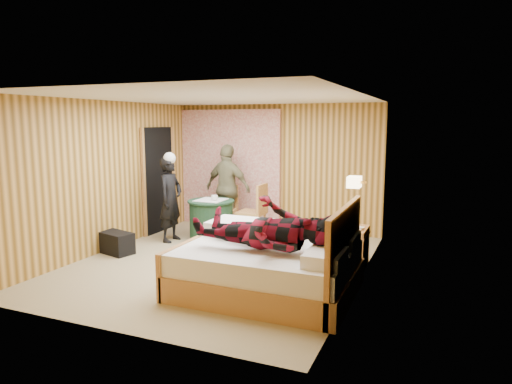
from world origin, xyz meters
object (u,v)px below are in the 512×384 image
at_px(duffel_bag, 116,243).
at_px(chair_near, 256,208).
at_px(round_table, 211,220).
at_px(woman_standing, 171,199).
at_px(man_on_bed, 266,217).
at_px(nightstand, 352,246).
at_px(bed, 270,266).
at_px(man_at_table, 228,188).
at_px(chair_far, 226,205).
at_px(wall_lamp, 354,182).

bearing_deg(duffel_bag, chair_near, 57.68).
distance_m(round_table, chair_near, 0.85).
xyz_separation_m(chair_near, woman_standing, (-1.40, -0.63, 0.16)).
xyz_separation_m(round_table, man_on_bed, (1.94, -2.23, 0.64)).
bearing_deg(round_table, duffel_bag, -127.82).
relative_size(nightstand, round_table, 0.72).
bearing_deg(round_table, man_on_bed, -48.95).
xyz_separation_m(bed, man_at_table, (-1.91, 2.71, 0.52)).
bearing_deg(woman_standing, chair_far, -31.02).
distance_m(woman_standing, man_at_table, 1.23).
relative_size(wall_lamp, man_on_bed, 0.15).
bearing_deg(man_on_bed, round_table, 131.05).
height_order(round_table, chair_far, chair_far).
xyz_separation_m(wall_lamp, duffel_bag, (-3.77, -0.63, -1.12)).
distance_m(duffel_bag, man_at_table, 2.43).
xyz_separation_m(wall_lamp, man_at_table, (-2.71, 1.45, -0.44)).
distance_m(chair_far, duffel_bag, 2.32).
relative_size(wall_lamp, bed, 0.12).
relative_size(bed, chair_near, 2.09).
relative_size(bed, man_at_table, 1.26).
height_order(bed, woman_standing, woman_standing).
bearing_deg(chair_near, nightstand, 65.83).
distance_m(chair_near, man_at_table, 0.90).
height_order(bed, chair_near, bed).
bearing_deg(wall_lamp, man_on_bed, -117.43).
xyz_separation_m(bed, round_table, (-1.91, 2.00, 0.04)).
bearing_deg(man_on_bed, duffel_bag, 163.95).
height_order(nightstand, chair_near, chair_near).
bearing_deg(chair_far, duffel_bag, -129.19).
height_order(bed, man_on_bed, man_on_bed).
distance_m(bed, chair_near, 2.58).
height_order(chair_near, woman_standing, woman_standing).
relative_size(bed, chair_far, 2.33).
relative_size(nightstand, man_at_table, 0.35).
relative_size(duffel_bag, man_at_table, 0.36).
bearing_deg(bed, chair_far, 125.81).
bearing_deg(woman_standing, nightstand, -92.83).
distance_m(round_table, woman_standing, 0.82).
distance_m(wall_lamp, bed, 1.78).
height_order(wall_lamp, man_at_table, man_at_table).
relative_size(chair_far, woman_standing, 0.61).
relative_size(man_at_table, man_on_bed, 0.97).
bearing_deg(man_at_table, bed, 135.61).
distance_m(bed, man_on_bed, 0.72).
bearing_deg(man_at_table, nightstand, 165.14).
bearing_deg(bed, round_table, 133.69).
bearing_deg(duffel_bag, woman_standing, 83.27).
relative_size(wall_lamp, man_at_table, 0.15).
bearing_deg(wall_lamp, woman_standing, 173.09).
bearing_deg(wall_lamp, chair_near, 151.94).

